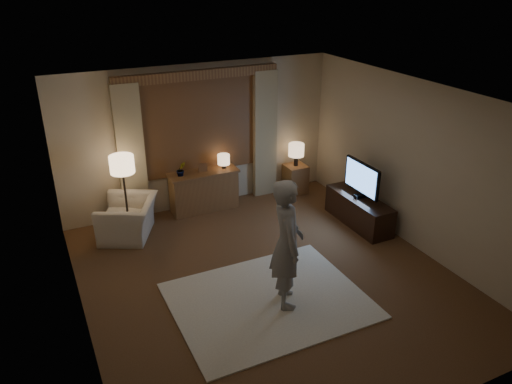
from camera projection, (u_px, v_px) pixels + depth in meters
room at (254, 180)px, 6.99m from camera, size 5.04×5.54×2.64m
rug at (269, 300)px, 6.65m from camera, size 2.50×2.00×0.02m
sideboard at (204, 192)px, 9.02m from camera, size 1.20×0.40×0.70m
picture_frame at (203, 169)px, 8.84m from camera, size 0.16×0.02×0.20m
plant at (181, 170)px, 8.66m from camera, size 0.16×0.13×0.30m
table_lamp_sideboard at (224, 160)px, 8.95m from camera, size 0.22×0.22×0.30m
floor_lamp at (122, 169)px, 7.95m from camera, size 0.39×0.39×1.34m
armchair at (128, 218)px, 8.15m from camera, size 1.19×1.24×0.63m
side_table at (295, 179)px, 9.75m from camera, size 0.40×0.40×0.56m
table_lamp_side at (296, 150)px, 9.50m from camera, size 0.30×0.30×0.44m
tv_stand at (359, 211)px, 8.55m from camera, size 0.45×1.40×0.50m
tv at (362, 179)px, 8.30m from camera, size 0.21×0.87×0.63m
person at (287, 244)px, 6.27m from camera, size 0.59×0.73×1.75m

